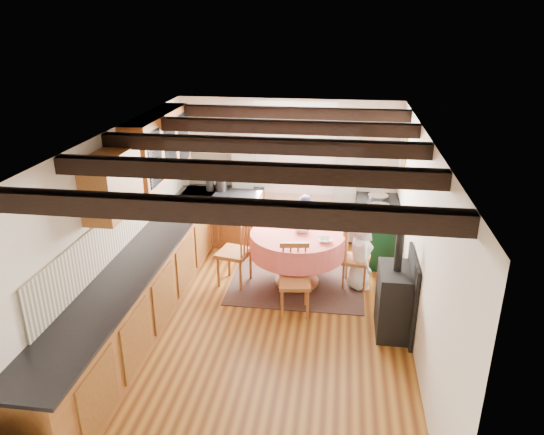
# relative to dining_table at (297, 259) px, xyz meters

# --- Properties ---
(floor) EXTENTS (3.60, 5.50, 0.00)m
(floor) POSITION_rel_dining_table_xyz_m (-0.31, -1.14, -0.40)
(floor) COLOR #9D621F
(floor) RESTS_ON ground
(ceiling) EXTENTS (3.60, 5.50, 0.00)m
(ceiling) POSITION_rel_dining_table_xyz_m (-0.31, -1.14, 2.00)
(ceiling) COLOR white
(ceiling) RESTS_ON ground
(wall_back) EXTENTS (3.60, 0.00, 2.40)m
(wall_back) POSITION_rel_dining_table_xyz_m (-0.31, 1.61, 0.80)
(wall_back) COLOR silver
(wall_back) RESTS_ON ground
(wall_front) EXTENTS (3.60, 0.00, 2.40)m
(wall_front) POSITION_rel_dining_table_xyz_m (-0.31, -3.89, 0.80)
(wall_front) COLOR silver
(wall_front) RESTS_ON ground
(wall_left) EXTENTS (0.00, 5.50, 2.40)m
(wall_left) POSITION_rel_dining_table_xyz_m (-2.11, -1.14, 0.80)
(wall_left) COLOR silver
(wall_left) RESTS_ON ground
(wall_right) EXTENTS (0.00, 5.50, 2.40)m
(wall_right) POSITION_rel_dining_table_xyz_m (1.49, -1.14, 0.80)
(wall_right) COLOR silver
(wall_right) RESTS_ON ground
(beam_a) EXTENTS (3.60, 0.16, 0.16)m
(beam_a) POSITION_rel_dining_table_xyz_m (-0.31, -3.14, 1.91)
(beam_a) COLOR black
(beam_a) RESTS_ON ceiling
(beam_b) EXTENTS (3.60, 0.16, 0.16)m
(beam_b) POSITION_rel_dining_table_xyz_m (-0.31, -2.14, 1.91)
(beam_b) COLOR black
(beam_b) RESTS_ON ceiling
(beam_c) EXTENTS (3.60, 0.16, 0.16)m
(beam_c) POSITION_rel_dining_table_xyz_m (-0.31, -1.14, 1.91)
(beam_c) COLOR black
(beam_c) RESTS_ON ceiling
(beam_d) EXTENTS (3.60, 0.16, 0.16)m
(beam_d) POSITION_rel_dining_table_xyz_m (-0.31, -0.14, 1.91)
(beam_d) COLOR black
(beam_d) RESTS_ON ceiling
(beam_e) EXTENTS (3.60, 0.16, 0.16)m
(beam_e) POSITION_rel_dining_table_xyz_m (-0.31, 0.86, 1.91)
(beam_e) COLOR black
(beam_e) RESTS_ON ceiling
(splash_left) EXTENTS (0.02, 4.50, 0.55)m
(splash_left) POSITION_rel_dining_table_xyz_m (-2.09, -0.84, 0.80)
(splash_left) COLOR beige
(splash_left) RESTS_ON wall_left
(splash_back) EXTENTS (1.40, 0.02, 0.55)m
(splash_back) POSITION_rel_dining_table_xyz_m (-1.31, 1.59, 0.80)
(splash_back) COLOR beige
(splash_back) RESTS_ON wall_back
(base_cabinet_left) EXTENTS (0.60, 5.30, 0.88)m
(base_cabinet_left) POSITION_rel_dining_table_xyz_m (-1.81, -1.14, 0.04)
(base_cabinet_left) COLOR brown
(base_cabinet_left) RESTS_ON floor
(base_cabinet_back) EXTENTS (1.30, 0.60, 0.88)m
(base_cabinet_back) POSITION_rel_dining_table_xyz_m (-1.36, 1.31, 0.04)
(base_cabinet_back) COLOR brown
(base_cabinet_back) RESTS_ON floor
(worktop_left) EXTENTS (0.64, 5.30, 0.04)m
(worktop_left) POSITION_rel_dining_table_xyz_m (-1.79, -1.14, 0.50)
(worktop_left) COLOR black
(worktop_left) RESTS_ON base_cabinet_left
(worktop_back) EXTENTS (1.30, 0.64, 0.04)m
(worktop_back) POSITION_rel_dining_table_xyz_m (-1.36, 1.29, 0.50)
(worktop_back) COLOR black
(worktop_back) RESTS_ON base_cabinet_back
(wall_cabinet_glass) EXTENTS (0.34, 1.80, 0.90)m
(wall_cabinet_glass) POSITION_rel_dining_table_xyz_m (-1.94, 0.06, 1.55)
(wall_cabinet_glass) COLOR brown
(wall_cabinet_glass) RESTS_ON wall_left
(wall_cabinet_solid) EXTENTS (0.34, 0.90, 0.70)m
(wall_cabinet_solid) POSITION_rel_dining_table_xyz_m (-1.94, -1.44, 1.50)
(wall_cabinet_solid) COLOR brown
(wall_cabinet_solid) RESTS_ON wall_left
(window_frame) EXTENTS (1.34, 0.03, 1.54)m
(window_frame) POSITION_rel_dining_table_xyz_m (-0.21, 1.60, 1.20)
(window_frame) COLOR white
(window_frame) RESTS_ON wall_back
(window_pane) EXTENTS (1.20, 0.01, 1.40)m
(window_pane) POSITION_rel_dining_table_xyz_m (-0.21, 1.60, 1.20)
(window_pane) COLOR white
(window_pane) RESTS_ON wall_back
(curtain_left) EXTENTS (0.35, 0.10, 2.10)m
(curtain_left) POSITION_rel_dining_table_xyz_m (-1.06, 1.51, 0.70)
(curtain_left) COLOR #9FA299
(curtain_left) RESTS_ON wall_back
(curtain_right) EXTENTS (0.35, 0.10, 2.10)m
(curtain_right) POSITION_rel_dining_table_xyz_m (0.64, 1.51, 0.70)
(curtain_right) COLOR #9FA299
(curtain_right) RESTS_ON wall_back
(curtain_rod) EXTENTS (2.00, 0.03, 0.03)m
(curtain_rod) POSITION_rel_dining_table_xyz_m (-0.21, 1.51, 1.80)
(curtain_rod) COLOR black
(curtain_rod) RESTS_ON wall_back
(wall_picture) EXTENTS (0.04, 0.50, 0.60)m
(wall_picture) POSITION_rel_dining_table_xyz_m (1.46, 1.16, 1.30)
(wall_picture) COLOR gold
(wall_picture) RESTS_ON wall_right
(wall_plate) EXTENTS (0.30, 0.02, 0.30)m
(wall_plate) POSITION_rel_dining_table_xyz_m (0.74, 1.58, 1.30)
(wall_plate) COLOR silver
(wall_plate) RESTS_ON wall_back
(rug) EXTENTS (1.91, 1.48, 0.01)m
(rug) POSITION_rel_dining_table_xyz_m (-0.00, 0.00, -0.39)
(rug) COLOR #4A2B27
(rug) RESTS_ON floor
(dining_table) EXTENTS (1.33, 1.33, 0.80)m
(dining_table) POSITION_rel_dining_table_xyz_m (0.00, 0.00, 0.00)
(dining_table) COLOR #E8513B
(dining_table) RESTS_ON floor
(chair_near) EXTENTS (0.46, 0.47, 0.93)m
(chair_near) POSITION_rel_dining_table_xyz_m (0.04, -0.76, 0.07)
(chair_near) COLOR #995B30
(chair_near) RESTS_ON floor
(chair_left) EXTENTS (0.56, 0.54, 1.05)m
(chair_left) POSITION_rel_dining_table_xyz_m (-0.89, -0.10, 0.12)
(chair_left) COLOR #995B30
(chair_left) RESTS_ON floor
(chair_right) EXTENTS (0.46, 0.44, 0.90)m
(chair_right) POSITION_rel_dining_table_xyz_m (0.83, 0.06, 0.05)
(chair_right) COLOR #995B30
(chair_right) RESTS_ON floor
(aga_range) EXTENTS (0.67, 1.03, 0.95)m
(aga_range) POSITION_rel_dining_table_xyz_m (1.16, 1.04, 0.07)
(aga_range) COLOR black
(aga_range) RESTS_ON floor
(cast_iron_stove) EXTENTS (0.39, 0.66, 1.31)m
(cast_iron_stove) POSITION_rel_dining_table_xyz_m (1.27, -1.02, 0.26)
(cast_iron_stove) COLOR black
(cast_iron_stove) RESTS_ON floor
(child_far) EXTENTS (0.43, 0.29, 1.14)m
(child_far) POSITION_rel_dining_table_xyz_m (0.04, 0.67, 0.17)
(child_far) COLOR #35345B
(child_far) RESTS_ON floor
(child_right) EXTENTS (0.47, 0.59, 1.05)m
(child_right) POSITION_rel_dining_table_xyz_m (0.88, 0.03, 0.13)
(child_right) COLOR white
(child_right) RESTS_ON floor
(bowl_a) EXTENTS (0.23, 0.23, 0.05)m
(bowl_a) POSITION_rel_dining_table_xyz_m (0.39, -0.25, 0.42)
(bowl_a) COLOR silver
(bowl_a) RESTS_ON dining_table
(bowl_b) EXTENTS (0.29, 0.29, 0.07)m
(bowl_b) POSITION_rel_dining_table_xyz_m (0.06, 0.05, 0.43)
(bowl_b) COLOR silver
(bowl_b) RESTS_ON dining_table
(cup) EXTENTS (0.13, 0.13, 0.10)m
(cup) POSITION_rel_dining_table_xyz_m (-0.19, 0.31, 0.45)
(cup) COLOR silver
(cup) RESTS_ON dining_table
(canister_tall) EXTENTS (0.13, 0.13, 0.23)m
(canister_tall) POSITION_rel_dining_table_xyz_m (-1.58, 1.30, 0.63)
(canister_tall) COLOR #262628
(canister_tall) RESTS_ON worktop_back
(canister_wide) EXTENTS (0.17, 0.17, 0.19)m
(canister_wide) POSITION_rel_dining_table_xyz_m (-1.39, 1.30, 0.61)
(canister_wide) COLOR #262628
(canister_wide) RESTS_ON worktop_back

